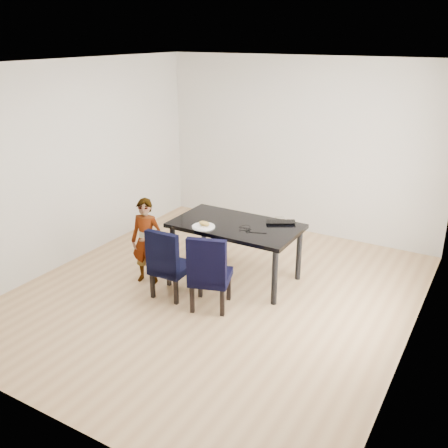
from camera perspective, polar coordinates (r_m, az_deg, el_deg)
The scene contains 14 objects.
floor at distance 6.20m, azimuth -0.94°, elevation -7.97°, with size 4.50×5.00×0.01m, color tan.
ceiling at distance 5.43m, azimuth -1.11°, elevation 17.90°, with size 4.50×5.00×0.01m, color white.
wall_back at distance 7.85m, azimuth 8.57°, elevation 8.68°, with size 4.50×0.01×2.70m, color silver.
wall_front at distance 3.89m, azimuth -20.50°, elevation -5.54°, with size 4.50×0.01×2.70m, color silver.
wall_left at distance 7.06m, azimuth -17.01°, elevation 6.60°, with size 0.01×5.00×2.70m, color white.
wall_right at distance 4.95m, azimuth 21.93°, elevation -0.04°, with size 0.01×5.00×2.70m, color silver.
dining_table at distance 6.42m, azimuth 1.35°, elevation -3.12°, with size 1.60×0.90×0.75m, color black.
chair_left at distance 6.01m, azimuth -6.03°, elevation -4.31°, with size 0.42×0.44×0.88m, color black.
chair_right at distance 5.72m, azimuth -1.54°, elevation -5.32°, with size 0.44×0.46×0.92m, color black.
child at distance 6.33m, azimuth -8.87°, elevation -1.97°, with size 0.41×0.27×1.11m, color orange.
plate at distance 6.17m, azimuth -2.36°, elevation -0.30°, with size 0.29×0.29×0.02m, color white.
sandwich at distance 6.16m, azimuth -2.26°, elevation 0.06°, with size 0.15×0.07×0.06m, color gold.
laptop at distance 6.38m, azimuth 6.47°, elevation 0.37°, with size 0.37×0.24×0.03m, color black.
cable_tangle at distance 6.06m, azimuth 2.34°, elevation -0.77°, with size 0.13×0.13×0.01m, color black.
Camera 1 is at (2.80, -4.64, 3.01)m, focal length 40.00 mm.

